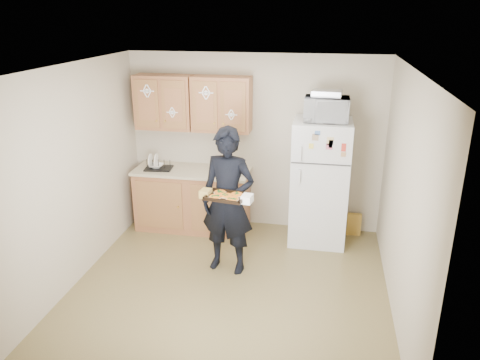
% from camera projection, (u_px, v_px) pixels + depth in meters
% --- Properties ---
extents(floor, '(3.60, 3.60, 0.00)m').
position_uv_depth(floor, '(229.00, 287.00, 5.43)').
color(floor, brown).
rests_on(floor, ground).
extents(ceiling, '(3.60, 3.60, 0.00)m').
position_uv_depth(ceiling, '(227.00, 68.00, 4.58)').
color(ceiling, silver).
rests_on(ceiling, wall_back).
extents(wall_back, '(3.60, 0.04, 2.50)m').
position_uv_depth(wall_back, '(255.00, 143.00, 6.67)').
color(wall_back, '#BBAF98').
rests_on(wall_back, floor).
extents(wall_front, '(3.60, 0.04, 2.50)m').
position_uv_depth(wall_front, '(176.00, 275.00, 3.34)').
color(wall_front, '#BBAF98').
rests_on(wall_front, floor).
extents(wall_left, '(0.04, 3.60, 2.50)m').
position_uv_depth(wall_left, '(74.00, 177.00, 5.32)').
color(wall_left, '#BBAF98').
rests_on(wall_left, floor).
extents(wall_right, '(0.04, 3.60, 2.50)m').
position_uv_depth(wall_right, '(404.00, 199.00, 4.69)').
color(wall_right, '#BBAF98').
rests_on(wall_right, floor).
extents(refrigerator, '(0.75, 0.70, 1.70)m').
position_uv_depth(refrigerator, '(320.00, 182.00, 6.30)').
color(refrigerator, silver).
rests_on(refrigerator, floor).
extents(base_cabinet, '(1.60, 0.60, 0.86)m').
position_uv_depth(base_cabinet, '(193.00, 200.00, 6.80)').
color(base_cabinet, '#9C5A36').
rests_on(base_cabinet, floor).
extents(countertop, '(1.64, 0.64, 0.04)m').
position_uv_depth(countertop, '(192.00, 171.00, 6.64)').
color(countertop, '#BFAF93').
rests_on(countertop, base_cabinet).
extents(upper_cab_left, '(0.80, 0.33, 0.75)m').
position_uv_depth(upper_cab_left, '(164.00, 102.00, 6.51)').
color(upper_cab_left, '#9C5A36').
rests_on(upper_cab_left, wall_back).
extents(upper_cab_right, '(0.80, 0.33, 0.75)m').
position_uv_depth(upper_cab_right, '(222.00, 104.00, 6.37)').
color(upper_cab_right, '#9C5A36').
rests_on(upper_cab_right, wall_back).
extents(cereal_box, '(0.20, 0.07, 0.32)m').
position_uv_depth(cereal_box, '(354.00, 224.00, 6.67)').
color(cereal_box, gold).
rests_on(cereal_box, floor).
extents(person, '(0.71, 0.52, 1.79)m').
position_uv_depth(person, '(228.00, 201.00, 5.54)').
color(person, black).
rests_on(person, floor).
extents(baking_tray, '(0.48, 0.38, 0.04)m').
position_uv_depth(baking_tray, '(226.00, 197.00, 5.20)').
color(baking_tray, black).
rests_on(baking_tray, person).
extents(pizza_front_left, '(0.14, 0.14, 0.02)m').
position_uv_depth(pizza_front_left, '(215.00, 197.00, 5.16)').
color(pizza_front_left, orange).
rests_on(pizza_front_left, baking_tray).
extents(pizza_front_right, '(0.14, 0.14, 0.02)m').
position_uv_depth(pizza_front_right, '(232.00, 199.00, 5.10)').
color(pizza_front_right, orange).
rests_on(pizza_front_right, baking_tray).
extents(pizza_back_left, '(0.14, 0.14, 0.02)m').
position_uv_depth(pizza_back_left, '(220.00, 192.00, 5.29)').
color(pizza_back_left, orange).
rests_on(pizza_back_left, baking_tray).
extents(pizza_back_right, '(0.14, 0.14, 0.02)m').
position_uv_depth(pizza_back_right, '(237.00, 194.00, 5.23)').
color(pizza_back_right, orange).
rests_on(pizza_back_right, baking_tray).
extents(pizza_center, '(0.14, 0.14, 0.02)m').
position_uv_depth(pizza_center, '(226.00, 195.00, 5.19)').
color(pizza_center, orange).
rests_on(pizza_center, baking_tray).
extents(microwave, '(0.56, 0.38, 0.31)m').
position_uv_depth(microwave, '(326.00, 109.00, 5.90)').
color(microwave, silver).
rests_on(microwave, refrigerator).
extents(foil_pan, '(0.39, 0.29, 0.08)m').
position_uv_depth(foil_pan, '(327.00, 93.00, 5.86)').
color(foil_pan, silver).
rests_on(foil_pan, microwave).
extents(dish_rack, '(0.40, 0.32, 0.15)m').
position_uv_depth(dish_rack, '(158.00, 164.00, 6.65)').
color(dish_rack, black).
rests_on(dish_rack, countertop).
extents(bowl, '(0.20, 0.20, 0.05)m').
position_uv_depth(bowl, '(156.00, 166.00, 6.66)').
color(bowl, white).
rests_on(bowl, dish_rack).
extents(soap_bottle, '(0.11, 0.11, 0.20)m').
position_uv_depth(soap_bottle, '(238.00, 169.00, 6.36)').
color(soap_bottle, silver).
rests_on(soap_bottle, countertop).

